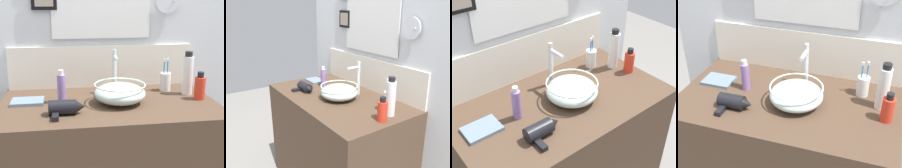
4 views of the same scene
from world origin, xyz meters
The scene contains 9 objects.
vanity_counter centered at (0.00, 0.00, 0.42)m, with size 1.14×0.64×0.83m, color #4C3828.
glass_bowl_sink centered at (0.06, -0.02, 0.89)m, with size 0.27×0.27×0.10m.
faucet centered at (0.06, 0.15, 0.98)m, with size 0.02×0.12×0.25m.
hair_drier centered at (-0.23, -0.15, 0.87)m, with size 0.17×0.13×0.07m.
toothbrush_cup centered at (0.36, 0.17, 0.89)m, with size 0.06×0.06×0.19m.
shampoo_bottle centered at (0.49, -0.01, 0.90)m, with size 0.06×0.06×0.15m.
lotion_bottle centered at (-0.24, 0.03, 0.91)m, with size 0.04×0.04×0.18m.
soap_dispenser centered at (0.46, 0.08, 0.95)m, with size 0.06×0.06×0.25m.
hand_towel centered at (-0.42, 0.05, 0.84)m, with size 0.17×0.12×0.02m, color slate.
Camera 4 is at (0.42, -1.25, 1.75)m, focal length 50.00 mm.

